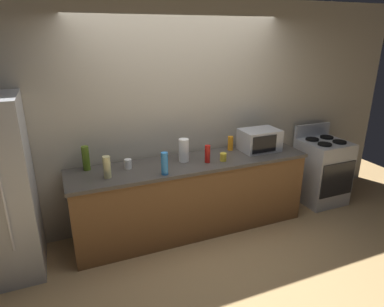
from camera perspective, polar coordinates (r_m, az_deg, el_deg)
The scene contains 13 objects.
ground_plane at distance 4.02m, azimuth 2.27°, elevation -15.36°, with size 8.00×8.00×0.00m, color tan.
back_wall at distance 4.15m, azimuth -2.19°, elevation 6.33°, with size 6.40×0.10×2.70m, color #B2A893.
counter_run at distance 4.10m, azimuth -0.00°, elevation -7.22°, with size 2.84×0.64×0.90m.
stove_range at distance 5.14m, azimuth 21.08°, elevation -2.75°, with size 0.60×0.61×1.08m.
microwave at distance 4.34m, azimuth 11.36°, elevation 2.26°, with size 0.48×0.35×0.27m.
paper_towel_roll at distance 3.89m, azimuth -1.41°, elevation 0.56°, with size 0.12×0.12×0.27m, color white.
bottle_vinegar at distance 3.56m, azimuth -14.21°, elevation -2.26°, with size 0.08×0.08×0.23m, color beige.
bottle_hot_sauce at distance 3.87m, azimuth 2.64°, elevation -0.06°, with size 0.06×0.06×0.21m, color red.
bottle_olive_oil at distance 3.82m, azimuth -17.54°, elevation -0.77°, with size 0.08×0.08×0.27m, color #4C6B19.
bottle_spray_cleaner at distance 3.54m, azimuth -4.67°, elevation -1.71°, with size 0.07×0.07×0.24m, color #338CE5.
bottle_dish_soap at distance 4.30m, azimuth 6.53°, elevation 1.74°, with size 0.07×0.07×0.18m, color orange.
mug_white at distance 3.77m, azimuth -10.79°, elevation -1.74°, with size 0.08×0.08×0.11m, color white.
mug_yellow at distance 3.94m, azimuth 5.31°, elevation -0.60°, with size 0.08×0.08×0.10m, color yellow.
Camera 1 is at (-1.40, -2.97, 2.32)m, focal length 31.49 mm.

